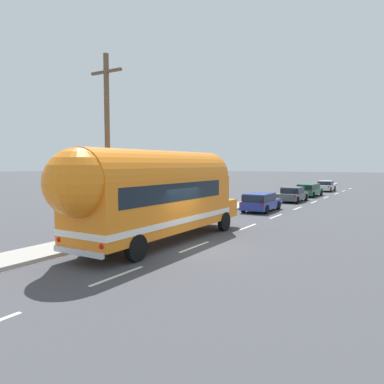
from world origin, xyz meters
TOP-DOWN VIEW (x-y plane):
  - ground_plane at (0.00, 0.00)m, footprint 300.00×300.00m
  - lane_markings at (-2.48, 12.59)m, footprint 3.65×80.00m
  - sidewalk_slab at (-4.51, 10.00)m, footprint 1.97×90.00m
  - utility_pole at (-4.22, -0.68)m, footprint 1.80×0.24m
  - painted_bus at (-1.76, -0.43)m, footprint 2.61×11.67m
  - car_lead at (-1.85, 12.70)m, footprint 2.05×4.34m
  - car_second at (-1.83, 21.02)m, footprint 1.94×4.53m
  - car_third at (-1.88, 27.42)m, footprint 1.96×4.86m
  - car_fourth at (-1.90, 36.12)m, footprint 1.92×4.38m

SIDE VIEW (x-z plane):
  - ground_plane at x=0.00m, z-range 0.00..0.00m
  - lane_markings at x=-2.48m, z-range 0.00..0.01m
  - sidewalk_slab at x=-4.51m, z-range 0.00..0.15m
  - car_fourth at x=-1.90m, z-range 0.04..1.41m
  - car_second at x=-1.83m, z-range 0.05..1.42m
  - car_lead at x=-1.85m, z-range 0.10..1.47m
  - car_third at x=-1.88m, z-range 0.11..1.48m
  - painted_bus at x=-1.76m, z-range 0.24..4.37m
  - utility_pole at x=-4.22m, z-range 0.17..8.67m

